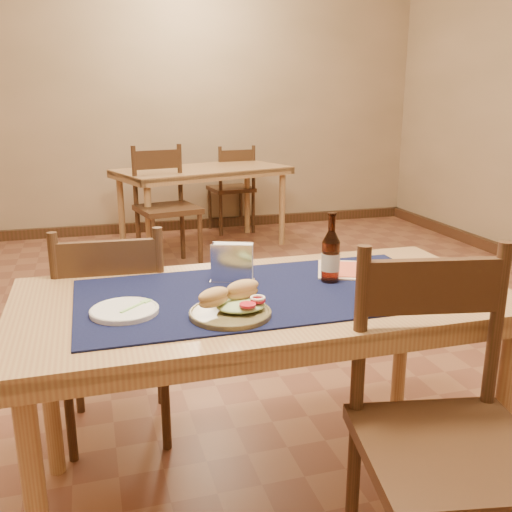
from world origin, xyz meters
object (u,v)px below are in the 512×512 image
object	(u,v)px
beer_bottle	(331,256)
main_table	(265,317)
sandwich_plate	(232,307)
chair_main_near	(445,434)
napkin_holder	(232,264)
chair_main_far	(114,329)
back_table	(203,177)

from	to	relation	value
beer_bottle	main_table	bearing A→B (deg)	-170.38
sandwich_plate	chair_main_near	bearing A→B (deg)	-39.38
main_table	napkin_holder	bearing A→B (deg)	119.05
main_table	beer_bottle	world-z (taller)	beer_bottle
chair_main_far	chair_main_near	xyz separation A→B (m)	(0.79, -1.06, 0.04)
main_table	sandwich_plate	bearing A→B (deg)	-131.68
back_table	sandwich_plate	size ratio (longest dim) A/B	6.99
sandwich_plate	napkin_holder	size ratio (longest dim) A/B	1.49
chair_main_far	beer_bottle	distance (m)	0.93
chair_main_far	beer_bottle	xyz separation A→B (m)	(0.72, -0.46, 0.37)
back_table	beer_bottle	size ratio (longest dim) A/B	7.01
napkin_holder	chair_main_far	bearing A→B (deg)	137.18
sandwich_plate	beer_bottle	bearing A→B (deg)	27.94
main_table	beer_bottle	bearing A→B (deg)	9.62
chair_main_far	chair_main_near	bearing A→B (deg)	-53.20
chair_main_far	chair_main_near	distance (m)	1.33
main_table	beer_bottle	size ratio (longest dim) A/B	6.68
sandwich_plate	chair_main_far	bearing A→B (deg)	115.41
beer_bottle	sandwich_plate	bearing A→B (deg)	-152.06
main_table	chair_main_far	world-z (taller)	chair_main_far
chair_main_far	sandwich_plate	size ratio (longest dim) A/B	3.81
chair_main_near	sandwich_plate	xyz separation A→B (m)	(-0.48, 0.39, 0.27)
chair_main_near	beer_bottle	size ratio (longest dim) A/B	4.13
main_table	napkin_holder	xyz separation A→B (m)	(-0.07, 0.13, 0.15)
napkin_holder	beer_bottle	bearing A→B (deg)	-15.95
main_table	beer_bottle	distance (m)	0.31
main_table	back_table	world-z (taller)	same
chair_main_far	beer_bottle	world-z (taller)	beer_bottle
main_table	chair_main_near	size ratio (longest dim) A/B	1.62
beer_bottle	napkin_holder	size ratio (longest dim) A/B	1.49
back_table	main_table	bearing A→B (deg)	-97.96
chair_main_far	sandwich_plate	distance (m)	0.80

